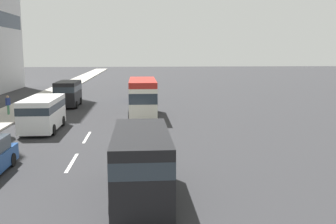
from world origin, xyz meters
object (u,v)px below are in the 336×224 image
(van_third, at_px, (141,160))
(pedestrian_near_lamp, at_px, (8,104))
(minibus_fourth, at_px, (143,96))
(van_second, at_px, (68,92))
(van_seventh, at_px, (43,112))
(car_lead, at_px, (139,93))
(car_fifth, at_px, (140,141))

(van_third, height_order, pedestrian_near_lamp, van_third)
(minibus_fourth, distance_m, pedestrian_near_lamp, 11.34)
(van_second, bearing_deg, minibus_fourth, 48.04)
(pedestrian_near_lamp, bearing_deg, minibus_fourth, 115.34)
(van_third, distance_m, van_seventh, 14.24)
(van_second, relative_size, minibus_fourth, 0.67)
(van_second, relative_size, pedestrian_near_lamp, 2.93)
(car_lead, distance_m, minibus_fourth, 10.47)
(car_lead, bearing_deg, car_fifth, -179.95)
(car_fifth, bearing_deg, van_third, -179.65)
(car_lead, height_order, van_second, van_second)
(van_second, xyz_separation_m, minibus_fourth, (-6.49, -7.22, 0.28))
(van_second, height_order, pedestrian_near_lamp, van_second)
(van_second, distance_m, minibus_fourth, 9.71)
(van_second, distance_m, van_third, 25.11)
(van_third, height_order, car_fifth, van_third)
(minibus_fourth, relative_size, car_fifth, 1.53)
(car_lead, bearing_deg, minibus_fourth, -178.23)
(van_third, bearing_deg, car_lead, 0.11)
(car_lead, bearing_deg, van_seventh, 157.03)
(van_third, relative_size, minibus_fourth, 0.77)
(minibus_fourth, relative_size, van_seventh, 1.32)
(car_lead, xyz_separation_m, van_third, (-28.07, -0.05, 0.64))
(van_third, bearing_deg, pedestrian_near_lamp, 30.21)
(minibus_fourth, bearing_deg, van_seventh, 126.18)
(van_second, relative_size, van_third, 0.87)
(car_fifth, xyz_separation_m, van_seventh, (6.63, 6.57, 0.57))
(minibus_fourth, bearing_deg, car_fifth, 178.51)
(van_second, bearing_deg, car_fifth, 20.86)
(van_seventh, bearing_deg, van_second, -178.27)
(car_lead, xyz_separation_m, car_fifth, (-22.09, -0.02, -0.06))
(van_third, relative_size, van_seventh, 1.01)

